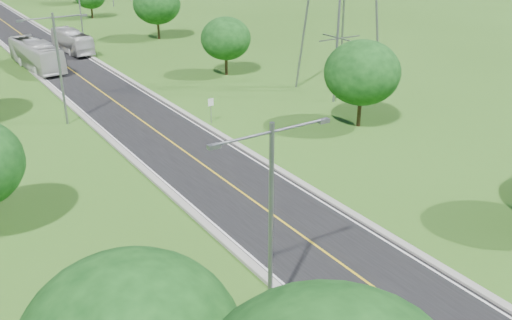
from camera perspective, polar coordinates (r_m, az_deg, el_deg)
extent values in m
plane|color=#2E5317|center=(70.58, -17.03, 7.85)|extent=(260.00, 260.00, 0.00)
cube|color=black|center=(76.20, -18.38, 8.81)|extent=(8.00, 150.00, 0.06)
cube|color=gray|center=(75.27, -21.50, 8.27)|extent=(0.50, 150.00, 0.22)
cube|color=gray|center=(77.31, -15.34, 9.43)|extent=(0.50, 150.00, 0.22)
cylinder|color=slate|center=(52.41, -4.53, 4.96)|extent=(0.08, 0.08, 2.40)
cube|color=white|center=(52.14, -4.54, 5.79)|extent=(0.55, 0.04, 0.70)
cylinder|color=slate|center=(25.13, 1.49, -7.03)|extent=(0.22, 0.22, 10.00)
cylinder|color=slate|center=(22.43, -1.35, 2.16)|extent=(2.80, 0.12, 0.12)
cylinder|color=slate|center=(23.92, 4.38, 3.48)|extent=(2.80, 0.12, 0.12)
cube|color=slate|center=(21.84, -4.25, 1.36)|extent=(0.50, 0.25, 0.18)
cube|color=slate|center=(24.70, 6.79, 3.91)|extent=(0.50, 0.25, 0.18)
cylinder|color=slate|center=(53.81, -19.00, 8.47)|extent=(0.22, 0.22, 10.00)
cylinder|color=slate|center=(52.60, -21.16, 13.01)|extent=(2.80, 0.12, 0.12)
cylinder|color=slate|center=(53.26, -18.18, 13.52)|extent=(2.80, 0.12, 0.12)
cube|color=slate|center=(52.36, -22.56, 12.71)|extent=(0.50, 0.25, 0.18)
cube|color=slate|center=(53.61, -16.81, 13.69)|extent=(0.50, 0.25, 0.18)
cylinder|color=slate|center=(88.19, -17.17, 14.13)|extent=(0.22, 0.22, 10.00)
cylinder|color=black|center=(52.22, 10.28, 4.86)|extent=(0.36, 0.36, 2.88)
ellipsoid|color=#0F3710|center=(51.23, 10.57, 8.59)|extent=(6.72, 6.72, 5.71)
cylinder|color=black|center=(68.74, -2.99, 9.53)|extent=(0.36, 0.36, 2.52)
ellipsoid|color=#0F3710|center=(68.06, -3.04, 12.05)|extent=(5.88, 5.88, 5.00)
cylinder|color=black|center=(90.57, -9.73, 12.80)|extent=(0.36, 0.36, 3.06)
ellipsoid|color=#0F3710|center=(89.98, -9.90, 15.13)|extent=(7.14, 7.14, 6.07)
cylinder|color=black|center=(112.02, -16.08, 14.05)|extent=(0.36, 0.36, 2.34)
imported|color=silver|center=(84.22, -17.91, 11.24)|extent=(2.97, 10.77, 2.97)
imported|color=silver|center=(76.18, -21.11, 9.80)|extent=(3.94, 12.58, 3.45)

